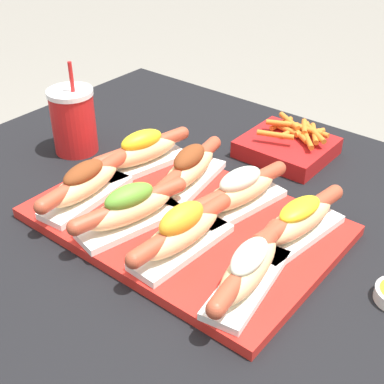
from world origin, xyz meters
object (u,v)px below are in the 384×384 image
(hot_dog_5, at_px, (189,168))
(fries_basket, at_px, (287,145))
(hot_dog_1, at_px, (130,208))
(serving_tray, at_px, (185,221))
(hot_dog_0, at_px, (85,184))
(hot_dog_6, at_px, (240,191))
(hot_dog_7, at_px, (298,220))
(drink_cup, at_px, (74,121))
(hot_dog_3, at_px, (248,269))
(hot_dog_4, at_px, (142,151))
(hot_dog_2, at_px, (182,231))

(hot_dog_5, distance_m, fries_basket, 0.25)
(hot_dog_1, bearing_deg, serving_tray, 54.30)
(hot_dog_0, distance_m, hot_dog_6, 0.27)
(hot_dog_7, xyz_separation_m, drink_cup, (-0.52, -0.01, 0.02))
(hot_dog_5, bearing_deg, hot_dog_3, -34.00)
(hot_dog_4, distance_m, hot_dog_5, 0.11)
(hot_dog_3, height_order, drink_cup, drink_cup)
(drink_cup, bearing_deg, hot_dog_0, -36.13)
(hot_dog_5, bearing_deg, hot_dog_6, -2.38)
(serving_tray, relative_size, hot_dog_6, 2.26)
(hot_dog_6, bearing_deg, drink_cup, -177.68)
(serving_tray, relative_size, hot_dog_0, 2.23)
(drink_cup, xyz_separation_m, fries_basket, (0.35, 0.26, -0.05))
(hot_dog_7, distance_m, drink_cup, 0.52)
(hot_dog_1, height_order, hot_dog_4, same)
(hot_dog_5, height_order, fries_basket, hot_dog_5)
(hot_dog_0, distance_m, hot_dog_3, 0.34)
(hot_dog_7, bearing_deg, hot_dog_4, 178.55)
(drink_cup, bearing_deg, hot_dog_4, 4.87)
(hot_dog_2, bearing_deg, hot_dog_4, 146.34)
(hot_dog_5, bearing_deg, hot_dog_7, -3.59)
(serving_tray, distance_m, fries_basket, 0.32)
(hot_dog_7, bearing_deg, drink_cup, -179.29)
(hot_dog_4, distance_m, hot_dog_6, 0.22)
(hot_dog_1, xyz_separation_m, hot_dog_2, (0.10, 0.00, 0.00))
(hot_dog_6, bearing_deg, hot_dog_2, -91.23)
(hot_dog_7, distance_m, fries_basket, 0.31)
(hot_dog_4, bearing_deg, hot_dog_3, -23.75)
(fries_basket, bearing_deg, hot_dog_1, -98.38)
(hot_dog_4, relative_size, hot_dog_7, 0.99)
(hot_dog_2, distance_m, hot_dog_4, 0.26)
(hot_dog_6, bearing_deg, hot_dog_3, -51.74)
(hot_dog_2, relative_size, hot_dog_4, 1.02)
(hot_dog_0, height_order, hot_dog_6, hot_dog_6)
(hot_dog_0, bearing_deg, hot_dog_1, -2.72)
(serving_tray, bearing_deg, hot_dog_6, 55.23)
(hot_dog_1, relative_size, hot_dog_3, 0.99)
(hot_dog_0, height_order, fries_basket, hot_dog_0)
(hot_dog_4, bearing_deg, serving_tray, -24.83)
(hot_dog_5, bearing_deg, serving_tray, -55.46)
(hot_dog_6, xyz_separation_m, hot_dog_7, (0.12, -0.01, -0.00))
(hot_dog_5, xyz_separation_m, fries_basket, (0.06, 0.24, -0.03))
(hot_dog_1, distance_m, drink_cup, 0.32)
(hot_dog_3, xyz_separation_m, fries_basket, (-0.17, 0.40, -0.03))
(serving_tray, relative_size, hot_dog_7, 2.24)
(hot_dog_4, height_order, hot_dog_7, hot_dog_4)
(hot_dog_4, height_order, hot_dog_5, same)
(fries_basket, bearing_deg, hot_dog_6, -78.67)
(hot_dog_1, relative_size, hot_dog_2, 0.98)
(serving_tray, bearing_deg, fries_basket, 88.95)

